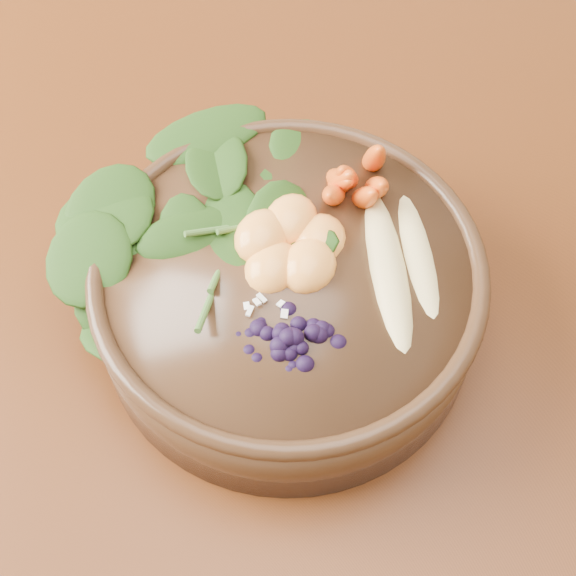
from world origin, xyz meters
name	(u,v)px	position (x,y,z in m)	size (l,w,h in m)	color
dining_table	(426,398)	(0.00, 0.00, 0.66)	(1.60, 0.90, 0.75)	#331C0C
stoneware_bowl	(288,296)	(-0.11, -0.03, 0.79)	(0.27, 0.27, 0.07)	#3D2615
kale_heap	(226,184)	(-0.17, 0.01, 0.84)	(0.18, 0.16, 0.04)	#1F4111
carrot_cluster	(357,147)	(-0.10, 0.06, 0.86)	(0.06, 0.06, 0.07)	#E35419
banana_halves	(405,250)	(-0.04, 0.01, 0.84)	(0.11, 0.15, 0.03)	#E0CC84
mandarin_cluster	(290,234)	(-0.12, -0.01, 0.84)	(0.08, 0.09, 0.03)	#FF9A3C
blueberry_pile	(294,325)	(-0.09, -0.08, 0.84)	(0.12, 0.09, 0.04)	black
coconut_flakes	(291,287)	(-0.10, -0.04, 0.83)	(0.09, 0.07, 0.01)	white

